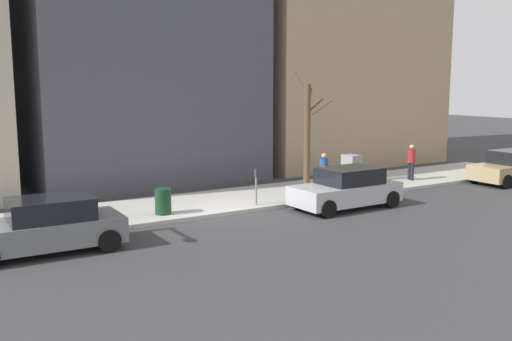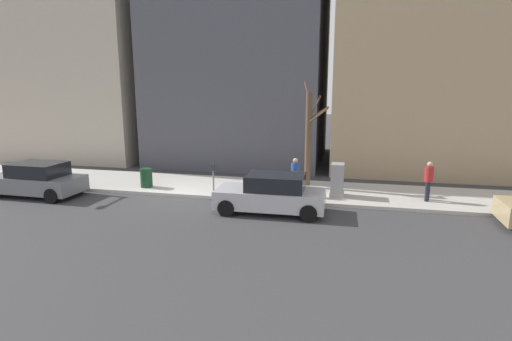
{
  "view_description": "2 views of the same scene",
  "coord_description": "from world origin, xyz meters",
  "px_view_note": "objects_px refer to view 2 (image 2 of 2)",
  "views": [
    {
      "loc": [
        -17.12,
        9.46,
        4.63
      ],
      "look_at": [
        -0.16,
        -1.13,
        1.56
      ],
      "focal_mm": 40.0,
      "sensor_mm": 36.0,
      "label": 1
    },
    {
      "loc": [
        -15.95,
        -7.17,
        4.77
      ],
      "look_at": [
        1.19,
        -3.28,
        1.13
      ],
      "focal_mm": 28.0,
      "sensor_mm": 36.0,
      "label": 2
    }
  ],
  "objects_px": {
    "office_block_center": "(245,47)",
    "parked_car_silver": "(272,194)",
    "parked_car_grey": "(36,180)",
    "trash_bin": "(146,178)",
    "parking_meter": "(213,175)",
    "bare_tree": "(309,138)",
    "pedestrian_near_meter": "(429,179)",
    "office_tower_right": "(92,19)",
    "pedestrian_midblock": "(295,175)",
    "utility_box": "(337,180)"
  },
  "relations": [
    {
      "from": "bare_tree",
      "to": "trash_bin",
      "type": "relative_size",
      "value": 5.5
    },
    {
      "from": "parking_meter",
      "to": "trash_bin",
      "type": "distance_m",
      "value": 3.56
    },
    {
      "from": "trash_bin",
      "to": "parked_car_grey",
      "type": "bearing_deg",
      "value": 115.34
    },
    {
      "from": "parked_car_grey",
      "to": "parking_meter",
      "type": "relative_size",
      "value": 3.14
    },
    {
      "from": "parked_car_silver",
      "to": "pedestrian_midblock",
      "type": "xyz_separation_m",
      "value": [
        2.15,
        -0.63,
        0.35
      ]
    },
    {
      "from": "office_block_center",
      "to": "bare_tree",
      "type": "bearing_deg",
      "value": -147.87
    },
    {
      "from": "trash_bin",
      "to": "office_tower_right",
      "type": "xyz_separation_m",
      "value": [
        9.31,
        8.53,
        8.91
      ]
    },
    {
      "from": "pedestrian_near_meter",
      "to": "utility_box",
      "type": "bearing_deg",
      "value": 108.24
    },
    {
      "from": "parked_car_grey",
      "to": "pedestrian_near_meter",
      "type": "height_order",
      "value": "pedestrian_near_meter"
    },
    {
      "from": "pedestrian_near_meter",
      "to": "pedestrian_midblock",
      "type": "height_order",
      "value": "same"
    },
    {
      "from": "bare_tree",
      "to": "pedestrian_near_meter",
      "type": "distance_m",
      "value": 5.45
    },
    {
      "from": "parking_meter",
      "to": "bare_tree",
      "type": "distance_m",
      "value": 4.76
    },
    {
      "from": "parking_meter",
      "to": "trash_bin",
      "type": "height_order",
      "value": "parking_meter"
    },
    {
      "from": "parked_car_grey",
      "to": "pedestrian_near_meter",
      "type": "distance_m",
      "value": 17.08
    },
    {
      "from": "parked_car_silver",
      "to": "pedestrian_near_meter",
      "type": "distance_m",
      "value": 6.65
    },
    {
      "from": "parking_meter",
      "to": "utility_box",
      "type": "relative_size",
      "value": 0.94
    },
    {
      "from": "pedestrian_near_meter",
      "to": "parked_car_grey",
      "type": "bearing_deg",
      "value": 115.99
    },
    {
      "from": "parked_car_silver",
      "to": "office_block_center",
      "type": "xyz_separation_m",
      "value": [
        11.95,
        4.1,
        6.71
      ]
    },
    {
      "from": "trash_bin",
      "to": "pedestrian_midblock",
      "type": "bearing_deg",
      "value": -89.63
    },
    {
      "from": "pedestrian_near_meter",
      "to": "office_block_center",
      "type": "xyz_separation_m",
      "value": [
        9.41,
        10.23,
        6.36
      ]
    },
    {
      "from": "pedestrian_midblock",
      "to": "parking_meter",
      "type": "bearing_deg",
      "value": 165.73
    },
    {
      "from": "parked_car_grey",
      "to": "trash_bin",
      "type": "distance_m",
      "value": 4.77
    },
    {
      "from": "trash_bin",
      "to": "pedestrian_midblock",
      "type": "relative_size",
      "value": 0.54
    },
    {
      "from": "parking_meter",
      "to": "bare_tree",
      "type": "xyz_separation_m",
      "value": [
        2.15,
        -3.96,
        1.51
      ]
    },
    {
      "from": "parked_car_silver",
      "to": "utility_box",
      "type": "height_order",
      "value": "utility_box"
    },
    {
      "from": "pedestrian_midblock",
      "to": "office_block_center",
      "type": "relative_size",
      "value": 0.11
    },
    {
      "from": "bare_tree",
      "to": "pedestrian_near_meter",
      "type": "xyz_separation_m",
      "value": [
        -1.26,
        -5.11,
        -1.4
      ]
    },
    {
      "from": "parked_car_silver",
      "to": "office_tower_right",
      "type": "distance_m",
      "value": 20.77
    },
    {
      "from": "office_block_center",
      "to": "pedestrian_near_meter",
      "type": "bearing_deg",
      "value": -132.61
    },
    {
      "from": "bare_tree",
      "to": "office_tower_right",
      "type": "distance_m",
      "value": 19.05
    },
    {
      "from": "parking_meter",
      "to": "pedestrian_midblock",
      "type": "height_order",
      "value": "pedestrian_midblock"
    },
    {
      "from": "pedestrian_midblock",
      "to": "parked_car_grey",
      "type": "bearing_deg",
      "value": 168.21
    },
    {
      "from": "utility_box",
      "to": "trash_bin",
      "type": "distance_m",
      "value": 8.89
    },
    {
      "from": "trash_bin",
      "to": "bare_tree",
      "type": "bearing_deg",
      "value": -77.16
    },
    {
      "from": "parking_meter",
      "to": "office_tower_right",
      "type": "xyz_separation_m",
      "value": [
        9.76,
        12.03,
        8.53
      ]
    },
    {
      "from": "office_block_center",
      "to": "utility_box",
      "type": "bearing_deg",
      "value": -145.38
    },
    {
      "from": "utility_box",
      "to": "pedestrian_near_meter",
      "type": "relative_size",
      "value": 0.86
    },
    {
      "from": "office_tower_right",
      "to": "bare_tree",
      "type": "bearing_deg",
      "value": -115.42
    },
    {
      "from": "office_block_center",
      "to": "pedestrian_midblock",
      "type": "bearing_deg",
      "value": -154.26
    },
    {
      "from": "parked_car_grey",
      "to": "office_block_center",
      "type": "xyz_separation_m",
      "value": [
        11.89,
        -6.66,
        6.71
      ]
    },
    {
      "from": "parked_car_silver",
      "to": "bare_tree",
      "type": "height_order",
      "value": "bare_tree"
    },
    {
      "from": "parked_car_silver",
      "to": "pedestrian_near_meter",
      "type": "bearing_deg",
      "value": -68.29
    },
    {
      "from": "parked_car_grey",
      "to": "pedestrian_midblock",
      "type": "distance_m",
      "value": 11.58
    },
    {
      "from": "utility_box",
      "to": "pedestrian_near_meter",
      "type": "distance_m",
      "value": 3.72
    },
    {
      "from": "parked_car_grey",
      "to": "utility_box",
      "type": "height_order",
      "value": "utility_box"
    },
    {
      "from": "office_block_center",
      "to": "parked_car_silver",
      "type": "bearing_deg",
      "value": -161.07
    },
    {
      "from": "parking_meter",
      "to": "pedestrian_near_meter",
      "type": "relative_size",
      "value": 0.81
    },
    {
      "from": "parking_meter",
      "to": "bare_tree",
      "type": "height_order",
      "value": "bare_tree"
    },
    {
      "from": "parked_car_silver",
      "to": "pedestrian_near_meter",
      "type": "xyz_separation_m",
      "value": [
        2.54,
        -6.13,
        0.35
      ]
    },
    {
      "from": "office_tower_right",
      "to": "office_block_center",
      "type": "bearing_deg",
      "value": -87.13
    }
  ]
}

